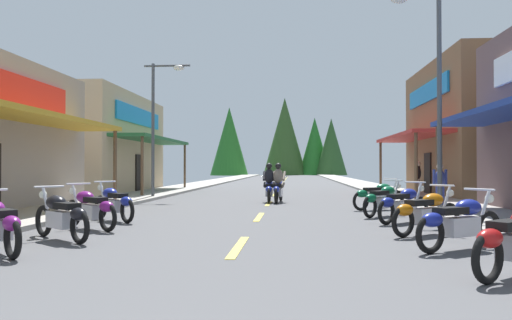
{
  "coord_description": "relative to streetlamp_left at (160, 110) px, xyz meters",
  "views": [
    {
      "loc": [
        0.98,
        -0.88,
        1.42
      ],
      "look_at": [
        -1.01,
        24.97,
        1.78
      ],
      "focal_mm": 34.66,
      "sensor_mm": 36.0,
      "label": 1
    }
  ],
  "objects": [
    {
      "name": "pedestrian_by_shop",
      "position": [
        10.79,
        -4.83,
        -3.06
      ],
      "size": [
        0.53,
        0.38,
        1.54
      ],
      "rotation": [
        0.0,
        0.0,
        5.13
      ],
      "color": "#333F8C",
      "rests_on": "ground"
    },
    {
      "name": "motorcycle_parked_right_2",
      "position": [
        8.71,
        -11.06,
        -3.45
      ],
      "size": [
        1.75,
        1.4,
        1.04
      ],
      "rotation": [
        0.0,
        0.0,
        0.66
      ],
      "color": "black",
      "rests_on": "ground"
    },
    {
      "name": "streetlamp_right",
      "position": [
        9.99,
        -6.56,
        0.34
      ],
      "size": [
        2.07,
        0.3,
        6.65
      ],
      "color": "#474C51",
      "rests_on": "ground"
    },
    {
      "name": "streetlamp_left",
      "position": [
        0.0,
        0.0,
        0.0
      ],
      "size": [
        2.07,
        0.3,
        6.03
      ],
      "color": "#474C51",
      "rests_on": "ground"
    },
    {
      "name": "motorcycle_parked_left_2",
      "position": [
        1.5,
        -12.39,
        -3.45
      ],
      "size": [
        1.74,
        1.41,
        1.04
      ],
      "rotation": [
        0.0,
        0.0,
        2.47
      ],
      "color": "black",
      "rests_on": "ground"
    },
    {
      "name": "pedestrian_waiting",
      "position": [
        11.73,
        1.89,
        -2.97
      ],
      "size": [
        0.39,
        0.52,
        1.68
      ],
      "rotation": [
        0.0,
        0.0,
        5.85
      ],
      "color": "#B2A599",
      "rests_on": "ground"
    },
    {
      "name": "motorcycle_parked_right_4",
      "position": [
        8.53,
        -7.22,
        -3.45
      ],
      "size": [
        1.48,
        1.68,
        1.04
      ],
      "rotation": [
        0.0,
        0.0,
        0.85
      ],
      "color": "black",
      "rests_on": "ground"
    },
    {
      "name": "sidewalk_left",
      "position": [
        -1.25,
        13.69,
        -3.88
      ],
      "size": [
        2.67,
        98.81,
        0.12
      ],
      "primitive_type": "cube",
      "color": "#9E9991",
      "rests_on": "ground"
    },
    {
      "name": "treeline_backdrop",
      "position": [
        4.75,
        64.79,
        1.88
      ],
      "size": [
        23.27,
        12.2,
        13.73
      ],
      "color": "#295E23",
      "rests_on": "ground"
    },
    {
      "name": "motorcycle_parked_left_3",
      "position": [
        1.35,
        -10.7,
        -3.45
      ],
      "size": [
        1.77,
        1.37,
        1.04
      ],
      "rotation": [
        0.0,
        0.0,
        2.49
      ],
      "color": "black",
      "rests_on": "ground"
    },
    {
      "name": "motorcycle_parked_right_5",
      "position": [
        8.73,
        -5.09,
        -3.45
      ],
      "size": [
        1.88,
        1.2,
        1.04
      ],
      "rotation": [
        0.0,
        0.0,
        0.55
      ],
      "color": "black",
      "rests_on": "ground"
    },
    {
      "name": "motorcycle_parked_left_4",
      "position": [
        1.27,
        -9.01,
        -3.45
      ],
      "size": [
        1.63,
        1.54,
        1.04
      ],
      "rotation": [
        0.0,
        0.0,
        2.39
      ],
      "color": "black",
      "rests_on": "ground"
    },
    {
      "name": "centerline_dashes",
      "position": [
        4.98,
        16.03,
        -3.94
      ],
      "size": [
        0.16,
        73.69,
        0.01
      ],
      "color": "#E0C64C",
      "rests_on": "ground"
    },
    {
      "name": "motorcycle_parked_right_3",
      "position": [
        8.72,
        -8.86,
        -3.45
      ],
      "size": [
        1.61,
        1.56,
        1.04
      ],
      "rotation": [
        0.0,
        0.0,
        0.77
      ],
      "color": "black",
      "rests_on": "ground"
    },
    {
      "name": "storefront_left_far",
      "position": [
        -6.94,
        5.01,
        -1.25
      ],
      "size": [
        10.59,
        10.31,
        5.37
      ],
      "color": "tan",
      "rests_on": "ground"
    },
    {
      "name": "ground",
      "position": [
        4.98,
        13.69,
        -3.99
      ],
      "size": [
        9.8,
        98.81,
        0.1
      ],
      "primitive_type": "cube",
      "color": "#4C4C4F"
    },
    {
      "name": "motorcycle_parked_right_1",
      "position": [
        8.77,
        -12.95,
        -3.45
      ],
      "size": [
        1.83,
        1.29,
        1.04
      ],
      "rotation": [
        0.0,
        0.0,
        0.6
      ],
      "color": "black",
      "rests_on": "ground"
    },
    {
      "name": "rider_cruising_trailing",
      "position": [
        4.97,
        -1.88,
        -3.29
      ],
      "size": [
        0.6,
        2.14,
        1.57
      ],
      "rotation": [
        0.0,
        0.0,
        1.6
      ],
      "color": "black",
      "rests_on": "ground"
    },
    {
      "name": "rider_cruising_lead",
      "position": [
        5.35,
        -1.96,
        -3.29
      ],
      "size": [
        0.61,
        2.14,
        1.57
      ],
      "rotation": [
        0.0,
        0.0,
        1.48
      ],
      "color": "black",
      "rests_on": "ground"
    },
    {
      "name": "sidewalk_right",
      "position": [
        11.22,
        13.69,
        -3.88
      ],
      "size": [
        2.67,
        98.81,
        0.12
      ],
      "primitive_type": "cube",
      "color": "#9E9991",
      "rests_on": "ground"
    }
  ]
}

